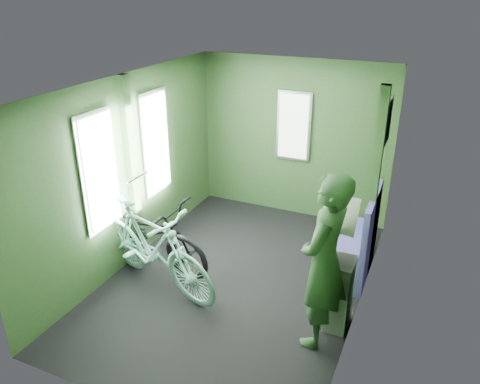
# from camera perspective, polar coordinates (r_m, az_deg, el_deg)

# --- Properties ---
(room) EXTENTS (4.00, 4.02, 2.31)m
(room) POSITION_cam_1_polar(r_m,az_deg,el_deg) (4.99, -0.67, 3.33)
(room) COLOR black
(room) RESTS_ON ground
(bicycle_black) EXTENTS (1.88, 1.01, 1.01)m
(bicycle_black) POSITION_cam_1_polar(r_m,az_deg,el_deg) (6.01, -10.83, -8.63)
(bicycle_black) COLOR black
(bicycle_black) RESTS_ON ground
(bicycle_mint) EXTENTS (1.96, 1.19, 1.18)m
(bicycle_mint) POSITION_cam_1_polar(r_m,az_deg,el_deg) (5.58, -10.17, -11.40)
(bicycle_mint) COLOR #92E2CC
(bicycle_mint) RESTS_ON ground
(passenger) EXTENTS (0.51, 0.73, 1.75)m
(passenger) POSITION_cam_1_polar(r_m,az_deg,el_deg) (4.39, 10.22, -8.39)
(passenger) COLOR #284827
(passenger) RESTS_ON ground
(waste_box) EXTENTS (0.23, 0.32, 0.77)m
(waste_box) POSITION_cam_1_polar(r_m,az_deg,el_deg) (4.85, 11.99, -12.08)
(waste_box) COLOR gray
(waste_box) RESTS_ON ground
(bench_seat) EXTENTS (0.58, 1.01, 1.06)m
(bench_seat) POSITION_cam_1_polar(r_m,az_deg,el_deg) (5.76, 13.16, -6.75)
(bench_seat) COLOR navy
(bench_seat) RESTS_ON ground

